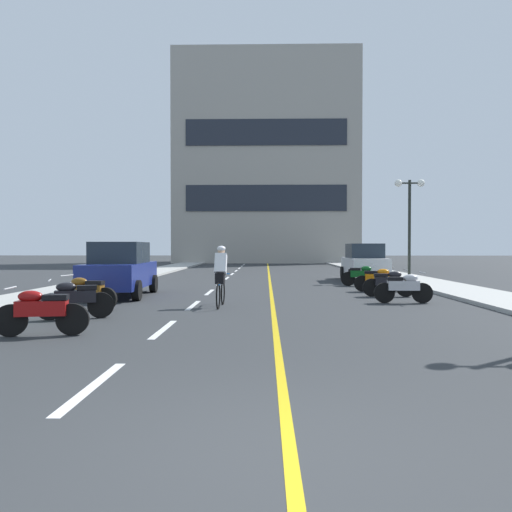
# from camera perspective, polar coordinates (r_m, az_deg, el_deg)

# --- Properties ---
(ground_plane) EXTENTS (140.00, 140.00, 0.00)m
(ground_plane) POSITION_cam_1_polar(r_m,az_deg,el_deg) (24.78, 1.02, -2.77)
(ground_plane) COLOR #2D3033
(curb_left) EXTENTS (2.40, 72.00, 0.12)m
(curb_left) POSITION_cam_1_polar(r_m,az_deg,el_deg) (28.70, -13.51, -2.15)
(curb_left) COLOR #A8A8A3
(curb_left) RESTS_ON ground
(curb_right) EXTENTS (2.40, 72.00, 0.12)m
(curb_right) POSITION_cam_1_polar(r_m,az_deg,el_deg) (28.67, 15.59, -2.17)
(curb_right) COLOR #A8A8A3
(curb_right) RESTS_ON ground
(lane_dash_0) EXTENTS (0.14, 2.20, 0.01)m
(lane_dash_0) POSITION_cam_1_polar(r_m,az_deg,el_deg) (6.30, -18.52, -14.20)
(lane_dash_0) COLOR silver
(lane_dash_0) RESTS_ON ground
(lane_dash_1) EXTENTS (0.14, 2.20, 0.01)m
(lane_dash_1) POSITION_cam_1_polar(r_m,az_deg,el_deg) (10.07, -10.76, -8.40)
(lane_dash_1) COLOR silver
(lane_dash_1) RESTS_ON ground
(lane_dash_2) EXTENTS (0.14, 2.20, 0.01)m
(lane_dash_2) POSITION_cam_1_polar(r_m,az_deg,el_deg) (13.97, -7.36, -5.74)
(lane_dash_2) COLOR silver
(lane_dash_2) RESTS_ON ground
(lane_dash_3) EXTENTS (0.14, 2.20, 0.01)m
(lane_dash_3) POSITION_cam_1_polar(r_m,az_deg,el_deg) (17.92, -5.46, -4.23)
(lane_dash_3) COLOR silver
(lane_dash_3) RESTS_ON ground
(lane_dash_4) EXTENTS (0.14, 2.20, 0.01)m
(lane_dash_4) POSITION_cam_1_polar(r_m,az_deg,el_deg) (21.88, -4.25, -3.27)
(lane_dash_4) COLOR silver
(lane_dash_4) RESTS_ON ground
(lane_dash_5) EXTENTS (0.14, 2.20, 0.01)m
(lane_dash_5) POSITION_cam_1_polar(r_m,az_deg,el_deg) (25.85, -3.42, -2.60)
(lane_dash_5) COLOR silver
(lane_dash_5) RESTS_ON ground
(lane_dash_6) EXTENTS (0.14, 2.20, 0.01)m
(lane_dash_6) POSITION_cam_1_polar(r_m,az_deg,el_deg) (29.84, -2.81, -2.11)
(lane_dash_6) COLOR silver
(lane_dash_6) RESTS_ON ground
(lane_dash_7) EXTENTS (0.14, 2.20, 0.01)m
(lane_dash_7) POSITION_cam_1_polar(r_m,az_deg,el_deg) (33.82, -2.34, -1.74)
(lane_dash_7) COLOR silver
(lane_dash_7) RESTS_ON ground
(lane_dash_8) EXTENTS (0.14, 2.20, 0.01)m
(lane_dash_8) POSITION_cam_1_polar(r_m,az_deg,el_deg) (37.81, -1.97, -1.44)
(lane_dash_8) COLOR silver
(lane_dash_8) RESTS_ON ground
(lane_dash_9) EXTENTS (0.14, 2.20, 0.01)m
(lane_dash_9) POSITION_cam_1_polar(r_m,az_deg,el_deg) (41.80, -1.67, -1.20)
(lane_dash_9) COLOR silver
(lane_dash_9) RESTS_ON ground
(lane_dash_10) EXTENTS (0.14, 2.20, 0.01)m
(lane_dash_10) POSITION_cam_1_polar(r_m,az_deg,el_deg) (45.80, -1.43, -1.01)
(lane_dash_10) COLOR silver
(lane_dash_10) RESTS_ON ground
(lane_dash_11) EXTENTS (0.14, 2.20, 0.01)m
(lane_dash_11) POSITION_cam_1_polar(r_m,az_deg,el_deg) (49.79, -1.22, -0.84)
(lane_dash_11) COLOR silver
(lane_dash_11) RESTS_ON ground
(centre_line_yellow) EXTENTS (0.12, 66.00, 0.01)m
(centre_line_yellow) POSITION_cam_1_polar(r_m,az_deg,el_deg) (27.77, 1.55, -2.35)
(centre_line_yellow) COLOR gold
(centre_line_yellow) RESTS_ON ground
(office_building) EXTENTS (19.13, 7.72, 21.82)m
(office_building) POSITION_cam_1_polar(r_m,az_deg,el_deg) (53.33, 1.18, 11.05)
(office_building) COLOR #9E998E
(office_building) RESTS_ON ground
(street_lamp_mid) EXTENTS (1.46, 0.36, 4.84)m
(street_lamp_mid) POSITION_cam_1_polar(r_m,az_deg,el_deg) (25.11, 17.52, 5.66)
(street_lamp_mid) COLOR black
(street_lamp_mid) RESTS_ON curb_right
(parked_car_near) EXTENTS (2.08, 4.28, 1.82)m
(parked_car_near) POSITION_cam_1_polar(r_m,az_deg,el_deg) (16.94, -15.59, -1.48)
(parked_car_near) COLOR black
(parked_car_near) RESTS_ON ground
(parked_car_mid) EXTENTS (1.99, 4.23, 1.82)m
(parked_car_mid) POSITION_cam_1_polar(r_m,az_deg,el_deg) (24.53, 12.56, -0.69)
(parked_car_mid) COLOR black
(parked_car_mid) RESTS_ON ground
(motorcycle_1) EXTENTS (1.70, 0.60, 0.92)m
(motorcycle_1) POSITION_cam_1_polar(r_m,az_deg,el_deg) (9.93, -23.85, -5.87)
(motorcycle_1) COLOR black
(motorcycle_1) RESTS_ON ground
(motorcycle_2) EXTENTS (1.64, 0.80, 0.92)m
(motorcycle_2) POSITION_cam_1_polar(r_m,az_deg,el_deg) (11.96, -20.42, -4.68)
(motorcycle_2) COLOR black
(motorcycle_2) RESTS_ON ground
(motorcycle_3) EXTENTS (1.70, 0.60, 0.92)m
(motorcycle_3) POSITION_cam_1_polar(r_m,az_deg,el_deg) (13.60, -19.28, -3.99)
(motorcycle_3) COLOR black
(motorcycle_3) RESTS_ON ground
(motorcycle_4) EXTENTS (1.70, 0.60, 0.92)m
(motorcycle_4) POSITION_cam_1_polar(r_m,az_deg,el_deg) (15.01, 16.90, -3.50)
(motorcycle_4) COLOR black
(motorcycle_4) RESTS_ON ground
(motorcycle_5) EXTENTS (1.70, 0.60, 0.92)m
(motorcycle_5) POSITION_cam_1_polar(r_m,az_deg,el_deg) (16.80, 15.29, -3.01)
(motorcycle_5) COLOR black
(motorcycle_5) RESTS_ON ground
(motorcycle_6) EXTENTS (1.70, 0.60, 0.92)m
(motorcycle_6) POSITION_cam_1_polar(r_m,az_deg,el_deg) (18.52, 14.07, -2.63)
(motorcycle_6) COLOR black
(motorcycle_6) RESTS_ON ground
(motorcycle_7) EXTENTS (1.69, 0.61, 0.92)m
(motorcycle_7) POSITION_cam_1_polar(r_m,az_deg,el_deg) (21.09, 12.26, -2.18)
(motorcycle_7) COLOR black
(motorcycle_7) RESTS_ON ground
(cyclist_rider) EXTENTS (0.42, 1.77, 1.71)m
(cyclist_rider) POSITION_cam_1_polar(r_m,az_deg,el_deg) (13.54, -4.16, -2.19)
(cyclist_rider) COLOR black
(cyclist_rider) RESTS_ON ground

